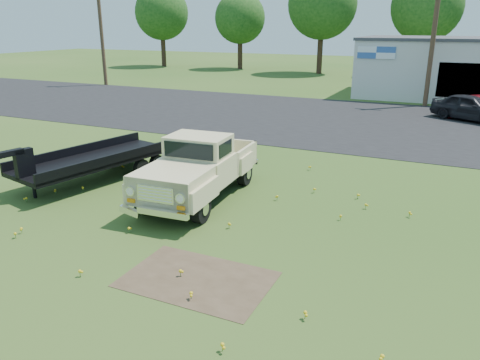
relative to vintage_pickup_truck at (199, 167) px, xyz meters
name	(u,v)px	position (x,y,z in m)	size (l,w,h in m)	color
ground	(205,216)	(0.82, -1.19, -0.98)	(140.00, 140.00, 0.00)	#2B4F19
asphalt_lot	(337,120)	(0.82, 13.81, -0.98)	(90.00, 14.00, 0.02)	black
dirt_patch_a	(198,279)	(2.32, -4.19, -0.98)	(3.00, 2.00, 0.01)	#453525
dirt_patch_b	(203,172)	(-1.18, 2.31, -0.98)	(2.20, 1.60, 0.01)	#453525
commercial_building	(464,68)	(6.82, 25.80, 1.12)	(14.20, 8.20, 4.15)	silver
utility_pole_west	(101,29)	(-21.18, 20.81, 3.63)	(1.60, 0.30, 9.00)	#453020
utility_pole_mid	(434,31)	(4.82, 20.81, 3.63)	(1.60, 0.30, 9.00)	#453020
treeline_a	(162,13)	(-27.18, 38.81, 5.32)	(6.40, 6.40, 9.52)	#39241A
treeline_b	(240,18)	(-17.18, 39.81, 4.69)	(5.76, 5.76, 8.57)	#39241A
treeline_c	(322,4)	(-7.18, 38.31, 5.96)	(7.04, 7.04, 10.47)	#39241A
treeline_d	(427,6)	(2.82, 39.31, 5.64)	(6.72, 6.72, 10.00)	#39241A
vintage_pickup_truck	(199,167)	(0.00, 0.00, 0.00)	(2.09, 5.38, 1.95)	tan
flatbed_trailer	(95,156)	(-4.07, 0.09, -0.17)	(1.97, 5.91, 1.61)	black
dark_sedan	(471,108)	(7.43, 16.66, -0.27)	(1.68, 4.17, 1.42)	black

